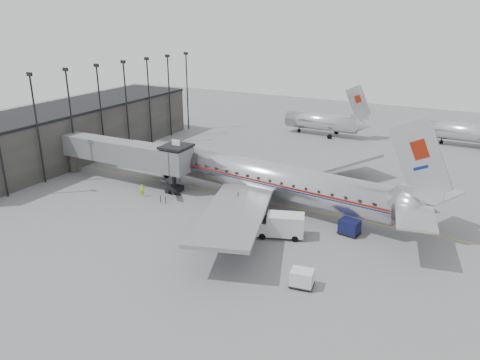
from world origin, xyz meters
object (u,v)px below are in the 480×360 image
object	(u,v)px
baggage_cart_navy	(349,227)
ramp_worker	(142,190)
airliner	(265,178)
baggage_cart_white	(302,278)
service_van	(279,225)

from	to	relation	value
baggage_cart_navy	ramp_worker	world-z (taller)	baggage_cart_navy
baggage_cart_navy	airliner	bearing A→B (deg)	173.82
airliner	baggage_cart_navy	xyz separation A→B (m)	(11.73, -3.59, -2.49)
baggage_cart_white	ramp_worker	world-z (taller)	ramp_worker
airliner	baggage_cart_white	size ratio (longest dim) A/B	18.95
service_van	baggage_cart_navy	xyz separation A→B (m)	(6.54, 4.02, -0.46)
baggage_cart_navy	baggage_cart_white	world-z (taller)	baggage_cart_navy
baggage_cart_navy	service_van	bearing A→B (deg)	-137.55
airliner	ramp_worker	size ratio (longest dim) A/B	26.14
service_van	baggage_cart_white	xyz separation A→B (m)	(5.69, -7.98, -0.51)
baggage_cart_white	ramp_worker	size ratio (longest dim) A/B	1.38
airliner	baggage_cart_navy	bearing A→B (deg)	-10.46
baggage_cart_white	baggage_cart_navy	bearing A→B (deg)	77.38
service_van	baggage_cart_navy	bearing A→B (deg)	12.32
service_van	baggage_cart_navy	size ratio (longest dim) A/B	2.43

